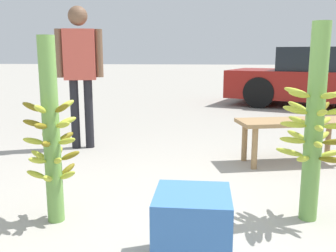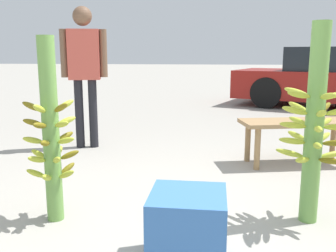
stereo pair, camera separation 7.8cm
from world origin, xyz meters
name	(u,v)px [view 1 (the left image)]	position (x,y,z in m)	size (l,w,h in m)	color
ground_plane	(178,233)	(0.00, 0.00, 0.00)	(80.00, 80.00, 0.00)	#9E998E
banana_stalk_left	(51,134)	(-0.87, 0.11, 0.62)	(0.38, 0.38, 1.27)	#6B9E47
banana_stalk_center	(314,125)	(0.90, 0.32, 0.68)	(0.49, 0.50, 1.36)	#6B9E47
vendor_person	(80,63)	(-1.35, 2.16, 1.04)	(0.56, 0.25, 1.71)	black
market_bench	(294,127)	(1.10, 1.74, 0.39)	(1.26, 0.69, 0.47)	#99754C
parked_car	(329,78)	(2.83, 6.26, 0.64)	(4.48, 3.10, 1.30)	maroon
produce_crate	(192,229)	(0.10, -0.34, 0.21)	(0.41, 0.41, 0.41)	#386BB2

